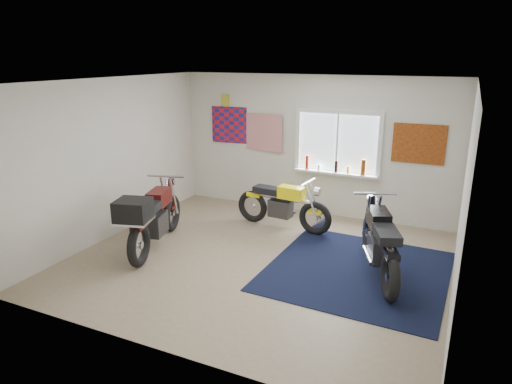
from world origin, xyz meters
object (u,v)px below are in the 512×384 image
at_px(yellow_triumph, 282,206).
at_px(maroon_tourer, 152,218).
at_px(black_chrome_bike, 380,244).
at_px(navy_rug, 357,270).

distance_m(yellow_triumph, maroon_tourer, 2.38).
bearing_deg(black_chrome_bike, navy_rug, 72.03).
xyz_separation_m(navy_rug, black_chrome_bike, (0.29, 0.02, 0.47)).
height_order(navy_rug, yellow_triumph, yellow_triumph).
bearing_deg(black_chrome_bike, maroon_tourer, 79.39).
height_order(black_chrome_bike, maroon_tourer, maroon_tourer).
bearing_deg(maroon_tourer, black_chrome_bike, -94.76).
bearing_deg(yellow_triumph, navy_rug, -29.82).
bearing_deg(black_chrome_bike, yellow_triumph, 37.57).
distance_m(navy_rug, black_chrome_bike, 0.55).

